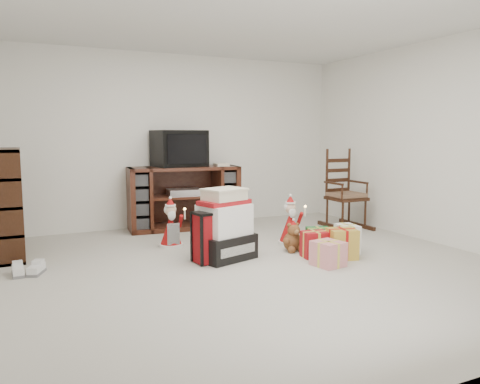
# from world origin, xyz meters

# --- Properties ---
(room) EXTENTS (5.01, 5.01, 2.51)m
(room) POSITION_xyz_m (0.00, 0.00, 1.25)
(room) COLOR #B9B3AA
(room) RESTS_ON ground
(tv_stand) EXTENTS (1.60, 0.70, 0.89)m
(tv_stand) POSITION_xyz_m (-0.05, 2.19, 0.45)
(tv_stand) COLOR #462314
(tv_stand) RESTS_ON floor
(bookshelf) EXTENTS (0.33, 0.98, 1.19)m
(bookshelf) POSITION_xyz_m (-2.31, 1.54, 0.57)
(bookshelf) COLOR #34190E
(bookshelf) RESTS_ON floor
(rocking_chair) EXTENTS (0.48, 0.79, 1.18)m
(rocking_chair) POSITION_xyz_m (2.09, 1.30, 0.40)
(rocking_chair) COLOR #34190E
(rocking_chair) RESTS_ON floor
(gift_pile) EXTENTS (0.71, 0.60, 0.75)m
(gift_pile) POSITION_xyz_m (-0.19, 0.39, 0.33)
(gift_pile) COLOR black
(gift_pile) RESTS_ON floor
(red_suitcase) EXTENTS (0.44, 0.27, 0.64)m
(red_suitcase) POSITION_xyz_m (-0.33, 0.34, 0.28)
(red_suitcase) COLOR maroon
(red_suitcase) RESTS_ON floor
(stocking) EXTENTS (0.32, 0.18, 0.65)m
(stocking) POSITION_xyz_m (-0.10, 0.40, 0.33)
(stocking) COLOR #0C6E18
(stocking) RESTS_ON floor
(teddy_bear) EXTENTS (0.22, 0.19, 0.33)m
(teddy_bear) POSITION_xyz_m (0.67, 0.39, 0.14)
(teddy_bear) COLOR brown
(teddy_bear) RESTS_ON floor
(santa_figurine) EXTENTS (0.30, 0.28, 0.61)m
(santa_figurine) POSITION_xyz_m (0.82, 0.70, 0.23)
(santa_figurine) COLOR #A71212
(santa_figurine) RESTS_ON floor
(mrs_claus_figurine) EXTENTS (0.29, 0.28, 0.59)m
(mrs_claus_figurine) POSITION_xyz_m (-0.55, 1.18, 0.23)
(mrs_claus_figurine) COLOR #A71212
(mrs_claus_figurine) RESTS_ON floor
(sneaker_pair) EXTENTS (0.32, 0.27, 0.09)m
(sneaker_pair) POSITION_xyz_m (-2.14, 0.67, 0.04)
(sneaker_pair) COLOR silver
(sneaker_pair) RESTS_ON floor
(gift_cluster) EXTENTS (0.76, 0.86, 0.26)m
(gift_cluster) POSITION_xyz_m (0.92, -0.01, 0.13)
(gift_cluster) COLOR #A21217
(gift_cluster) RESTS_ON floor
(crt_television) EXTENTS (0.76, 0.60, 0.51)m
(crt_television) POSITION_xyz_m (-0.10, 2.22, 1.15)
(crt_television) COLOR black
(crt_television) RESTS_ON tv_stand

